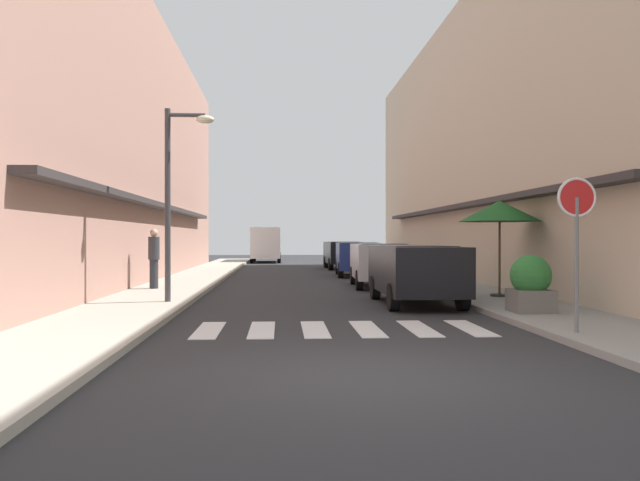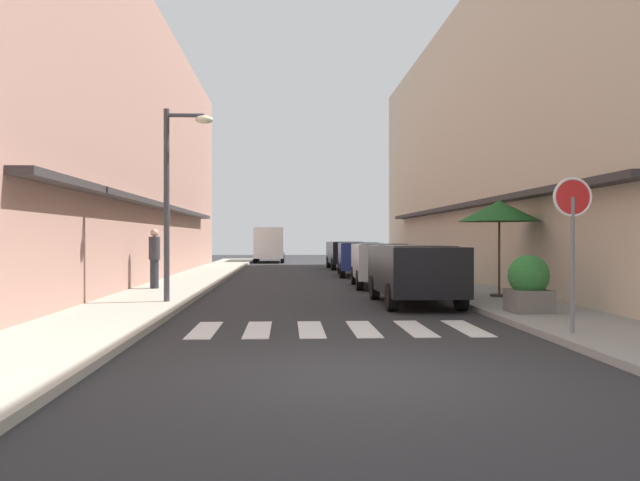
{
  "view_description": "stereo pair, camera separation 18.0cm",
  "coord_description": "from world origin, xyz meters",
  "px_view_note": "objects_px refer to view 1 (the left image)",
  "views": [
    {
      "loc": [
        -1.09,
        -7.85,
        1.65
      ],
      "look_at": [
        0.08,
        11.71,
        1.58
      ],
      "focal_mm": 36.89,
      "sensor_mm": 36.0,
      "label": 1
    },
    {
      "loc": [
        -0.91,
        -7.86,
        1.65
      ],
      "look_at": [
        0.08,
        11.71,
        1.58
      ],
      "focal_mm": 36.89,
      "sensor_mm": 36.0,
      "label": 2
    }
  ],
  "objects_px": {
    "parked_car_near": "(415,268)",
    "parked_car_distant": "(343,252)",
    "parked_car_mid": "(380,260)",
    "delivery_van": "(266,242)",
    "planter_midblock": "(450,273)",
    "round_street_sign": "(577,214)",
    "planter_corner": "(531,284)",
    "street_lamp": "(176,182)",
    "cafe_umbrella": "(500,212)",
    "parked_car_far": "(358,255)",
    "pedestrian_walking_near": "(154,257)"
  },
  "relations": [
    {
      "from": "parked_car_near",
      "to": "parked_car_distant",
      "type": "relative_size",
      "value": 1.05
    },
    {
      "from": "parked_car_mid",
      "to": "delivery_van",
      "type": "relative_size",
      "value": 0.77
    },
    {
      "from": "parked_car_mid",
      "to": "planter_midblock",
      "type": "bearing_deg",
      "value": -48.38
    },
    {
      "from": "parked_car_near",
      "to": "delivery_van",
      "type": "bearing_deg",
      "value": 98.49
    },
    {
      "from": "round_street_sign",
      "to": "planter_corner",
      "type": "xyz_separation_m",
      "value": [
        0.39,
        2.95,
        -1.34
      ]
    },
    {
      "from": "street_lamp",
      "to": "cafe_umbrella",
      "type": "relative_size",
      "value": 1.85
    },
    {
      "from": "parked_car_mid",
      "to": "parked_car_far",
      "type": "distance_m",
      "value": 6.42
    },
    {
      "from": "round_street_sign",
      "to": "pedestrian_walking_near",
      "type": "xyz_separation_m",
      "value": [
        -8.65,
        9.86,
        -0.96
      ]
    },
    {
      "from": "parked_car_mid",
      "to": "street_lamp",
      "type": "xyz_separation_m",
      "value": [
        -5.85,
        -5.87,
        2.1
      ]
    },
    {
      "from": "parked_car_far",
      "to": "parked_car_distant",
      "type": "xyz_separation_m",
      "value": [
        -0.0,
        6.74,
        0.0
      ]
    },
    {
      "from": "parked_car_mid",
      "to": "street_lamp",
      "type": "relative_size",
      "value": 0.89
    },
    {
      "from": "parked_car_far",
      "to": "parked_car_distant",
      "type": "distance_m",
      "value": 6.74
    },
    {
      "from": "delivery_van",
      "to": "parked_car_far",
      "type": "bearing_deg",
      "value": -75.53
    },
    {
      "from": "parked_car_near",
      "to": "delivery_van",
      "type": "height_order",
      "value": "delivery_van"
    },
    {
      "from": "parked_car_distant",
      "to": "delivery_van",
      "type": "height_order",
      "value": "delivery_van"
    },
    {
      "from": "parked_car_near",
      "to": "parked_car_mid",
      "type": "height_order",
      "value": "same"
    },
    {
      "from": "delivery_van",
      "to": "street_lamp",
      "type": "distance_m",
      "value": 29.2
    },
    {
      "from": "round_street_sign",
      "to": "cafe_umbrella",
      "type": "distance_m",
      "value": 6.66
    },
    {
      "from": "parked_car_far",
      "to": "parked_car_distant",
      "type": "height_order",
      "value": "same"
    },
    {
      "from": "planter_corner",
      "to": "street_lamp",
      "type": "bearing_deg",
      "value": 160.52
    },
    {
      "from": "parked_car_mid",
      "to": "round_street_sign",
      "type": "height_order",
      "value": "round_street_sign"
    },
    {
      "from": "parked_car_mid",
      "to": "planter_corner",
      "type": "distance_m",
      "value": 8.79
    },
    {
      "from": "parked_car_far",
      "to": "planter_midblock",
      "type": "distance_m",
      "value": 8.69
    },
    {
      "from": "planter_corner",
      "to": "parked_car_mid",
      "type": "bearing_deg",
      "value": 102.13
    },
    {
      "from": "parked_car_near",
      "to": "parked_car_distant",
      "type": "distance_m",
      "value": 18.99
    },
    {
      "from": "parked_car_distant",
      "to": "cafe_umbrella",
      "type": "distance_m",
      "value": 18.34
    },
    {
      "from": "parked_car_near",
      "to": "round_street_sign",
      "type": "relative_size",
      "value": 1.74
    },
    {
      "from": "parked_car_far",
      "to": "planter_midblock",
      "type": "relative_size",
      "value": 4.14
    },
    {
      "from": "parked_car_distant",
      "to": "planter_corner",
      "type": "distance_m",
      "value": 21.83
    },
    {
      "from": "parked_car_distant",
      "to": "street_lamp",
      "type": "height_order",
      "value": "street_lamp"
    },
    {
      "from": "parked_car_far",
      "to": "cafe_umbrella",
      "type": "distance_m",
      "value": 11.72
    },
    {
      "from": "pedestrian_walking_near",
      "to": "round_street_sign",
      "type": "bearing_deg",
      "value": -15.69
    },
    {
      "from": "planter_corner",
      "to": "delivery_van",
      "type": "bearing_deg",
      "value": 101.0
    },
    {
      "from": "planter_corner",
      "to": "planter_midblock",
      "type": "xyz_separation_m",
      "value": [
        -0.01,
        6.52,
        -0.13
      ]
    },
    {
      "from": "round_street_sign",
      "to": "cafe_umbrella",
      "type": "height_order",
      "value": "cafe_umbrella"
    },
    {
      "from": "delivery_van",
      "to": "planter_midblock",
      "type": "bearing_deg",
      "value": -76.28
    },
    {
      "from": "parked_car_mid",
      "to": "delivery_van",
      "type": "distance_m",
      "value": 23.65
    },
    {
      "from": "planter_corner",
      "to": "pedestrian_walking_near",
      "type": "bearing_deg",
      "value": 142.62
    },
    {
      "from": "cafe_umbrella",
      "to": "planter_midblock",
      "type": "xyz_separation_m",
      "value": [
        -0.58,
        2.89,
        -1.77
      ]
    },
    {
      "from": "delivery_van",
      "to": "pedestrian_walking_near",
      "type": "distance_m",
      "value": 25.1
    },
    {
      "from": "cafe_umbrella",
      "to": "parked_car_mid",
      "type": "bearing_deg",
      "value": 116.01
    },
    {
      "from": "parked_car_far",
      "to": "delivery_van",
      "type": "bearing_deg",
      "value": 104.47
    },
    {
      "from": "parked_car_far",
      "to": "pedestrian_walking_near",
      "type": "height_order",
      "value": "pedestrian_walking_near"
    },
    {
      "from": "planter_corner",
      "to": "parked_car_distant",
      "type": "bearing_deg",
      "value": 94.85
    },
    {
      "from": "street_lamp",
      "to": "delivery_van",
      "type": "bearing_deg",
      "value": 87.02
    },
    {
      "from": "parked_car_far",
      "to": "parked_car_distant",
      "type": "relative_size",
      "value": 0.98
    },
    {
      "from": "pedestrian_walking_near",
      "to": "parked_car_mid",
      "type": "bearing_deg",
      "value": 46.25
    },
    {
      "from": "parked_car_distant",
      "to": "planter_midblock",
      "type": "relative_size",
      "value": 4.21
    },
    {
      "from": "planter_corner",
      "to": "parked_car_far",
      "type": "bearing_deg",
      "value": 97.01
    },
    {
      "from": "delivery_van",
      "to": "pedestrian_walking_near",
      "type": "height_order",
      "value": "delivery_van"
    }
  ]
}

